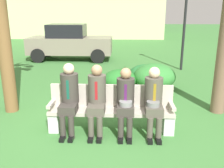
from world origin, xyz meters
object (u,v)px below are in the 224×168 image
seated_man_centerright (125,98)px  parked_car_near (70,42)px  shrub_near_bench (154,77)px  shrub_mid_lawn (120,80)px  park_bench (111,109)px  shrub_far_lawn (145,75)px  street_lamp (185,13)px  seated_man_centerleft (97,96)px  seated_man_rightmost (154,98)px  seated_man_leftmost (69,95)px

seated_man_centerright → parked_car_near: parked_car_near is taller
shrub_near_bench → shrub_mid_lawn: 1.05m
park_bench → shrub_far_lawn: bearing=73.5°
seated_man_centerright → parked_car_near: bearing=109.4°
seated_man_centerright → street_lamp: street_lamp is taller
seated_man_centerleft → seated_man_centerright: bearing=-1.2°
shrub_far_lawn → parked_car_near: parked_car_near is taller
seated_man_centerright → shrub_far_lawn: (0.65, 3.28, -0.38)m
shrub_mid_lawn → parked_car_near: bearing=117.9°
shrub_mid_lawn → seated_man_rightmost: bearing=-76.2°
seated_man_centerleft → seated_man_centerright: (0.55, -0.01, -0.03)m
seated_man_leftmost → seated_man_centerleft: (0.53, -0.00, -0.01)m
seated_man_leftmost → seated_man_centerright: bearing=-0.7°
shrub_near_bench → shrub_mid_lawn: shrub_near_bench is taller
seated_man_rightmost → park_bench: bearing=170.4°
shrub_mid_lawn → shrub_near_bench: bearing=5.8°
shrub_far_lawn → shrub_mid_lawn: bearing=-147.5°
seated_man_centerleft → seated_man_centerright: size_ratio=1.04×
seated_man_centerright → parked_car_near: size_ratio=0.33×
seated_man_rightmost → parked_car_near: (-3.14, 7.40, 0.11)m
parked_car_near → seated_man_centerright: bearing=-70.6°
park_bench → shrub_far_lawn: size_ratio=2.27×
park_bench → seated_man_leftmost: size_ratio=1.79×
seated_man_leftmost → parked_car_near: parked_car_near is taller
seated_man_centerright → shrub_mid_lawn: (-0.15, 2.77, -0.40)m
seated_man_centerleft → parked_car_near: 7.68m
seated_man_centerright → shrub_mid_lawn: 2.80m
shrub_far_lawn → parked_car_near: (-3.26, 4.13, 0.50)m
seated_man_rightmost → street_lamp: street_lamp is taller
park_bench → seated_man_centerright: size_ratio=1.89×
street_lamp → seated_man_centerleft: bearing=-117.1°
park_bench → seated_man_rightmost: seated_man_rightmost is taller
shrub_mid_lawn → seated_man_leftmost: bearing=-108.5°
seated_man_leftmost → street_lamp: bearing=58.7°
seated_man_centerright → shrub_near_bench: 3.02m
seated_man_leftmost → seated_man_centerright: (1.07, -0.01, -0.04)m
shrub_near_bench → shrub_far_lawn: 0.47m
shrub_near_bench → street_lamp: street_lamp is taller
park_bench → seated_man_centerleft: seated_man_centerleft is taller
shrub_near_bench → shrub_far_lawn: size_ratio=1.17×
parked_car_near → street_lamp: size_ratio=1.09×
shrub_near_bench → shrub_far_lawn: (-0.24, 0.41, -0.06)m
seated_man_centerleft → street_lamp: 6.36m
seated_man_centerright → street_lamp: size_ratio=0.36×
shrub_near_bench → parked_car_near: bearing=127.6°
seated_man_centerleft → shrub_near_bench: (1.44, 2.86, -0.35)m
seated_man_leftmost → shrub_near_bench: (1.96, 2.86, -0.36)m
seated_man_centerright → park_bench: bearing=153.3°
park_bench → shrub_near_bench: (1.17, 2.73, -0.05)m
shrub_far_lawn → street_lamp: street_lamp is taller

